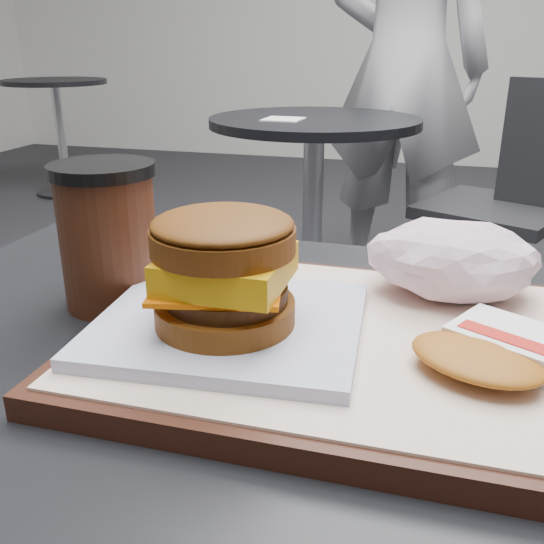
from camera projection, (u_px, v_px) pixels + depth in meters
The scene contains 10 objects.
serving_tray at pixel (350, 344), 0.45m from camera, with size 0.38×0.28×0.02m.
breakfast_sandwich at pixel (226, 283), 0.43m from camera, with size 0.20×0.18×0.09m.
hash_brown at pixel (502, 352), 0.39m from camera, with size 0.13×0.12×0.02m.
crumpled_wrapper at pixel (452, 259), 0.50m from camera, with size 0.14×0.11×0.06m, color white, non-canonical shape.
coffee_cup at pixel (108, 234), 0.52m from camera, with size 0.09×0.09×0.13m.
neighbor_table at pixel (313, 177), 2.07m from camera, with size 0.70×0.70×0.75m.
napkin at pixel (283, 119), 1.93m from camera, with size 0.12×0.12×0.00m, color silver.
neighbor_chair at pixel (517, 197), 1.97m from camera, with size 0.66×0.56×0.88m.
patron at pixel (404, 65), 2.39m from camera, with size 0.65×0.43×1.79m, color silver.
bg_table_mid at pixel (58, 109), 3.98m from camera, with size 0.66×0.66×0.75m.
Camera 1 is at (0.07, -0.36, 0.99)m, focal length 40.00 mm.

